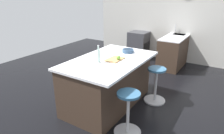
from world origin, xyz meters
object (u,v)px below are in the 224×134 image
Objects in this scene: water_bottle at (99,56)px; fruit_bowl at (128,51)px; apple_green at (118,58)px; stool_by_window at (156,86)px; cutting_board at (115,59)px; stool_middle at (128,115)px; kitchen_island at (108,82)px; oven_range at (139,45)px.

fruit_bowl is (-0.82, 0.16, -0.08)m from water_bottle.
apple_green is 0.37m from water_bottle.
fruit_bowl is at bearing 169.19° from water_bottle.
apple_green is at bearing -43.49° from stool_by_window.
cutting_board is 4.80× the size of apple_green.
fruit_bowl reaches higher than cutting_board.
cutting_board reaches higher than stool_middle.
water_bottle is (0.24, -0.03, 0.60)m from kitchen_island.
oven_range is at bearing -165.47° from kitchen_island.
stool_by_window is at bearing 180.00° from stool_middle.
stool_by_window is at bearing 136.32° from water_bottle.
oven_range is 1.20× the size of stool_middle.
cutting_board is at bearing 101.35° from kitchen_island.
kitchen_island is 7.88× the size of fruit_bowl.
fruit_bowl is at bearing -151.28° from stool_middle.
water_bottle is at bearing -43.68° from stool_by_window.
stool_middle is 2.03× the size of cutting_board.
apple_green is at bearing 10.04° from fruit_bowl.
oven_range is 3.31m from cutting_board.
fruit_bowl is (0.02, -0.65, 0.65)m from stool_by_window.
apple_green is 0.57m from fruit_bowl.
apple_green reaches higher than fruit_bowl.
apple_green is at bearing 18.37° from oven_range.
water_bottle is (3.39, 0.78, 0.64)m from oven_range.
oven_range is at bearing -157.07° from stool_middle.
oven_range is at bearing -148.14° from stool_by_window.
kitchen_island is 25.32× the size of apple_green.
stool_middle is (3.75, 1.58, -0.09)m from oven_range.
oven_range is 2.79m from fruit_bowl.
apple_green is (0.58, -0.55, 0.67)m from stool_by_window.
stool_by_window is (-0.60, 0.77, -0.14)m from kitchen_island.
water_bottle is 1.30× the size of fruit_bowl.
kitchen_island is 6.08× the size of water_bottle.
water_bottle is (0.84, -0.80, 0.73)m from stool_by_window.
apple_green is at bearing 135.90° from water_bottle.
stool_middle is 1.49m from fruit_bowl.
kitchen_island is 0.78m from fruit_bowl.
stool_by_window is at bearing 91.70° from fruit_bowl.
cutting_board is (3.12, 0.96, 0.53)m from oven_range.
apple_green reaches higher than stool_by_window.
water_bottle is (-0.36, -0.80, 0.73)m from stool_middle.
fruit_bowl is (-0.58, 0.12, 0.51)m from kitchen_island.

